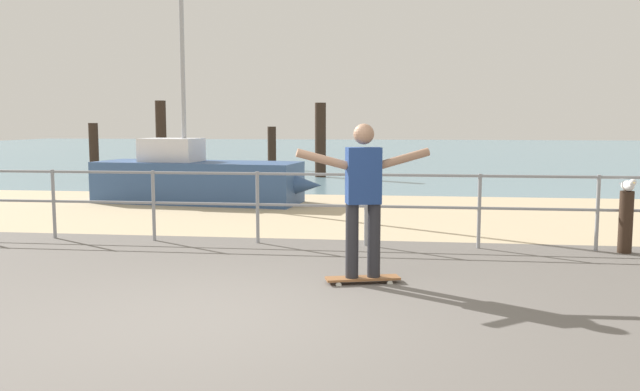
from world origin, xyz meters
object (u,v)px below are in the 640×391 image
object	(u,v)px
skateboard	(363,279)
seagull	(628,185)
skateboarder	(363,191)
bollard_short	(626,223)
sailboat	(205,179)

from	to	relation	value
skateboard	seagull	size ratio (longest dim) A/B	1.70
skateboarder	bollard_short	world-z (taller)	skateboarder
skateboarder	seagull	size ratio (longest dim) A/B	3.40
bollard_short	seagull	xyz separation A→B (m)	(0.00, -0.02, 0.50)
skateboarder	bollard_short	distance (m)	4.00
sailboat	bollard_short	xyz separation A→B (m)	(7.18, -4.62, -0.10)
bollard_short	skateboard	bearing A→B (deg)	-147.92
sailboat	skateboard	xyz separation A→B (m)	(3.83, -6.72, -0.46)
skateboarder	seagull	bearing A→B (deg)	31.87
sailboat	skateboarder	distance (m)	7.75
sailboat	bollard_short	distance (m)	8.54
sailboat	seagull	xyz separation A→B (m)	(7.18, -4.63, 0.40)
skateboarder	sailboat	bearing A→B (deg)	119.73
skateboard	seagull	bearing A→B (deg)	31.87
bollard_short	seagull	world-z (taller)	seagull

